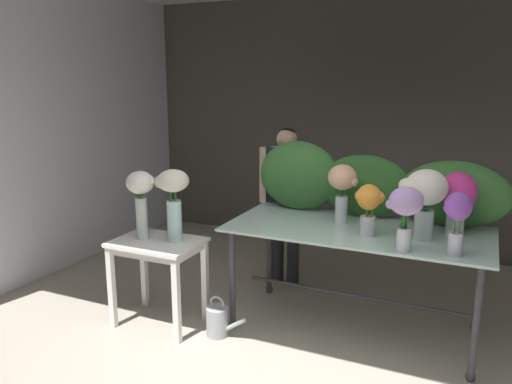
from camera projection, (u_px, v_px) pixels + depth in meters
name	position (u px, v px, depth m)	size (l,w,h in m)	color
ground_plane	(327.00, 308.00, 4.64)	(8.46, 8.46, 0.00)	#9E9384
wall_back	(378.00, 125.00, 6.01)	(5.95, 0.12, 2.99)	#4C4742
wall_left	(65.00, 130.00, 5.51)	(0.12, 3.96, 2.99)	silver
display_table_glass	(357.00, 243.00, 4.08)	(2.05, 0.98, 0.88)	silver
side_table_white	(158.00, 253.00, 4.23)	(0.72, 0.52, 0.73)	white
florist	(286.00, 191.00, 4.98)	(0.57, 0.24, 1.58)	#232328
foliage_backdrop	(377.00, 186.00, 4.29)	(2.11, 0.31, 0.62)	#387033
vase_sunset_roses	(369.00, 204.00, 3.82)	(0.21, 0.18, 0.40)	silver
vase_peach_dahlias	(342.00, 185.00, 4.12)	(0.25, 0.23, 0.49)	silver
vase_lilac_ranunculus	(405.00, 208.00, 3.46)	(0.25, 0.23, 0.46)	silver
vase_violet_anemones	(457.00, 216.00, 3.38)	(0.18, 0.18, 0.44)	silver
vase_magenta_carnations	(457.00, 197.00, 3.83)	(0.28, 0.28, 0.49)	silver
vase_ivory_tulips	(425.00, 194.00, 3.71)	(0.35, 0.30, 0.53)	silver
vase_white_roses_tall	(141.00, 195.00, 4.18)	(0.25, 0.23, 0.57)	silver
vase_cream_lisianthus_tall	(173.00, 196.00, 4.11)	(0.29, 0.26, 0.60)	silver
watering_can	(218.00, 321.00, 4.12)	(0.35, 0.18, 0.34)	#999EA3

